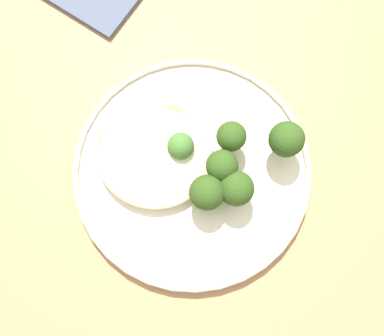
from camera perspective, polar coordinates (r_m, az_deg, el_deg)
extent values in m
plane|color=#665B51|center=(1.31, 1.63, -7.17)|extent=(6.00, 6.00, 0.00)
cube|color=#9E754C|center=(0.60, 3.56, 0.39)|extent=(1.40, 1.00, 0.04)
cylinder|color=beige|center=(0.57, 0.00, -0.35)|extent=(0.29, 0.29, 0.01)
torus|color=beige|center=(0.56, 0.00, -0.15)|extent=(0.29, 0.29, 0.01)
ellipsoid|color=beige|center=(0.56, -4.64, 1.33)|extent=(0.14, 0.13, 0.03)
cylinder|color=beige|center=(0.57, -5.35, 4.14)|extent=(0.03, 0.03, 0.02)
cylinder|color=#988766|center=(0.56, -5.43, 4.40)|extent=(0.03, 0.03, 0.00)
cylinder|color=beige|center=(0.55, -2.99, -0.36)|extent=(0.03, 0.03, 0.01)
cylinder|color=#988766|center=(0.55, -3.04, -0.17)|extent=(0.02, 0.02, 0.00)
cylinder|color=#DBB77A|center=(0.57, -2.41, 6.18)|extent=(0.03, 0.03, 0.01)
cylinder|color=#8E774F|center=(0.57, -2.43, 6.38)|extent=(0.03, 0.03, 0.00)
cylinder|color=beige|center=(0.57, -10.38, 3.71)|extent=(0.02, 0.02, 0.01)
cylinder|color=#988766|center=(0.57, -10.50, 3.90)|extent=(0.02, 0.02, 0.00)
cylinder|color=#DBB77A|center=(0.56, -0.33, 2.59)|extent=(0.03, 0.03, 0.02)
cylinder|color=#8E774F|center=(0.55, -0.34, 2.83)|extent=(0.03, 0.03, 0.00)
cylinder|color=#7A994C|center=(0.55, 1.78, -3.53)|extent=(0.01, 0.01, 0.02)
sphere|color=#2D4C19|center=(0.52, 1.86, -3.05)|extent=(0.04, 0.04, 0.04)
cylinder|color=#7A994C|center=(0.55, 3.75, -0.41)|extent=(0.02, 0.02, 0.03)
sphere|color=#2D4C19|center=(0.53, 3.93, 0.24)|extent=(0.04, 0.04, 0.04)
cylinder|color=#89A356|center=(0.56, 4.66, 3.16)|extent=(0.02, 0.02, 0.02)
sphere|color=#2D4C19|center=(0.54, 4.87, 3.91)|extent=(0.04, 0.04, 0.04)
cylinder|color=#89A356|center=(0.57, 10.99, 2.64)|extent=(0.02, 0.02, 0.03)
sphere|color=#2D4C19|center=(0.54, 11.56, 3.49)|extent=(0.04, 0.04, 0.04)
cylinder|color=#89A356|center=(0.56, -1.38, 1.91)|extent=(0.01, 0.01, 0.02)
sphere|color=#42702D|center=(0.54, -1.44, 2.51)|extent=(0.03, 0.03, 0.03)
cylinder|color=#89A356|center=(0.55, 5.23, -3.02)|extent=(0.02, 0.02, 0.02)
sphere|color=#2D4C19|center=(0.53, 5.48, -2.52)|extent=(0.04, 0.04, 0.04)
cube|color=silver|center=(0.56, 5.43, -2.63)|extent=(0.01, 0.04, 0.00)
cube|color=silver|center=(0.57, 4.33, 2.61)|extent=(0.01, 0.05, 0.00)
cube|color=silver|center=(0.56, 0.70, 0.92)|extent=(0.03, 0.04, 0.00)
cube|color=silver|center=(0.56, 3.42, 0.27)|extent=(0.04, 0.03, 0.00)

